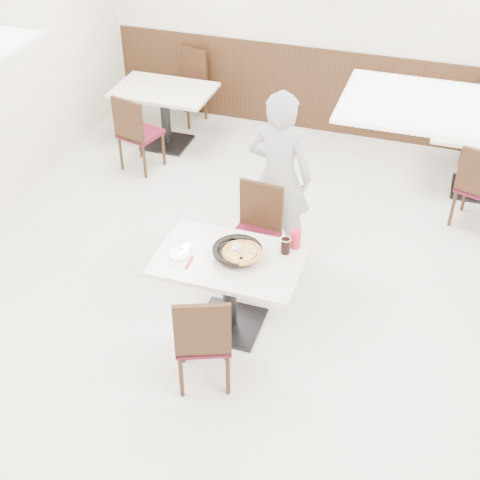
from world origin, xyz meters
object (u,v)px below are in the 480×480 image
(bg_table_left, at_px, (166,117))
(bg_chair_left_near, at_px, (140,132))
(pizza, at_px, (242,254))
(bg_chair_left_far, at_px, (186,87))
(chair_far, at_px, (253,237))
(cola_glass, at_px, (285,246))
(red_cup, at_px, (295,239))
(main_table, at_px, (230,293))
(side_plate, at_px, (179,254))
(chair_near, at_px, (203,335))
(pizza_pan, at_px, (237,253))
(diner_person, at_px, (279,177))

(bg_table_left, bearing_deg, bg_chair_left_near, -93.53)
(pizza, bearing_deg, bg_chair_left_far, 118.56)
(chair_far, height_order, cola_glass, chair_far)
(cola_glass, bearing_deg, red_cup, 61.43)
(main_table, distance_m, side_plate, 0.56)
(main_table, height_order, red_cup, red_cup)
(pizza, bearing_deg, side_plate, -169.73)
(cola_glass, bearing_deg, side_plate, -159.64)
(chair_near, bearing_deg, red_cup, 42.42)
(chair_far, relative_size, bg_chair_left_far, 1.00)
(red_cup, bearing_deg, pizza, -139.03)
(pizza_pan, bearing_deg, diner_person, 88.51)
(main_table, bearing_deg, bg_chair_left_far, 117.17)
(pizza, height_order, bg_chair_left_far, bg_chair_left_far)
(bg_chair_left_near, bearing_deg, diner_person, -14.54)
(main_table, bearing_deg, bg_chair_left_near, 129.71)
(chair_near, distance_m, pizza_pan, 0.74)
(bg_chair_left_near, height_order, bg_chair_left_far, same)
(side_plate, bearing_deg, bg_table_left, 115.79)
(chair_near, height_order, bg_chair_left_far, same)
(chair_near, height_order, side_plate, chair_near)
(main_table, height_order, bg_chair_left_near, bg_chair_left_near)
(pizza_pan, distance_m, diner_person, 1.15)
(chair_near, relative_size, bg_chair_left_far, 1.00)
(bg_chair_left_near, bearing_deg, side_plate, -43.42)
(chair_far, distance_m, diner_person, 0.63)
(diner_person, distance_m, bg_chair_left_far, 3.14)
(side_plate, distance_m, bg_chair_left_near, 2.81)
(chair_near, bearing_deg, bg_chair_left_far, 92.06)
(bg_table_left, height_order, bg_chair_left_far, bg_chair_left_far)
(diner_person, bearing_deg, chair_far, 80.92)
(pizza, relative_size, red_cup, 1.77)
(chair_near, xyz_separation_m, side_plate, (-0.41, 0.55, 0.28))
(cola_glass, height_order, red_cup, red_cup)
(bg_table_left, xyz_separation_m, bg_chair_left_far, (-0.00, 0.70, 0.10))
(chair_near, bearing_deg, side_plate, 104.92)
(main_table, distance_m, bg_chair_left_far, 4.06)
(red_cup, bearing_deg, cola_glass, -118.57)
(red_cup, xyz_separation_m, bg_chair_left_near, (-2.36, 1.96, -0.35))
(red_cup, distance_m, diner_person, 0.94)
(main_table, relative_size, diner_person, 0.69)
(chair_near, distance_m, side_plate, 0.74)
(chair_far, xyz_separation_m, bg_chair_left_far, (-1.85, 2.92, 0.00))
(main_table, bearing_deg, diner_person, 85.61)
(chair_near, distance_m, diner_person, 1.86)
(cola_glass, distance_m, red_cup, 0.12)
(cola_glass, xyz_separation_m, bg_table_left, (-2.26, 2.69, -0.44))
(bg_chair_left_near, distance_m, bg_chair_left_far, 1.34)
(diner_person, bearing_deg, bg_chair_left_far, -49.07)
(pizza_pan, distance_m, cola_glass, 0.40)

